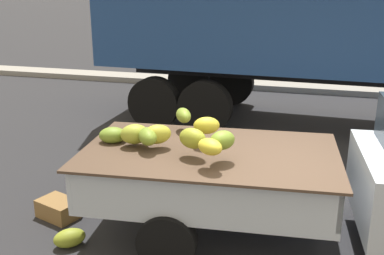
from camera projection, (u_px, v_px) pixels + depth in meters
ground at (286, 250)px, 5.30m from camera, size 220.00×220.00×0.00m
curb_strip at (309, 88)px, 12.83m from camera, size 80.00×0.80×0.16m
fallen_banana_bunch_near_tailgate at (70, 238)px, 5.34m from camera, size 0.44×0.43×0.21m
produce_crate at (59, 209)px, 6.00m from camera, size 0.61×0.51×0.24m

